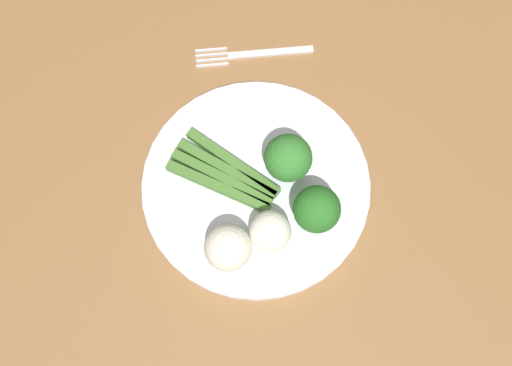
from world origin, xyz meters
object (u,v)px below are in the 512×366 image
at_px(plate, 256,186).
at_px(broccoli_front_left, 318,212).
at_px(fork, 252,54).
at_px(dining_table, 302,243).
at_px(cauliflower_mid, 229,251).
at_px(asparagus_bundle, 225,174).
at_px(cauliflower_near_center, 269,228).
at_px(broccoli_front, 291,157).

height_order(plate, broccoli_front_left, broccoli_front_left).
bearing_deg(fork, dining_table, 101.14).
relative_size(dining_table, cauliflower_mid, 20.58).
bearing_deg(dining_table, asparagus_bundle, 38.63).
bearing_deg(plate, broccoli_front_left, -145.94).
distance_m(asparagus_bundle, cauliflower_near_center, 0.10).
xyz_separation_m(dining_table, plate, (0.07, 0.04, 0.12)).
bearing_deg(broccoli_front, plate, 93.55).
bearing_deg(cauliflower_near_center, asparagus_bundle, 13.59).
bearing_deg(fork, plate, 86.11).
relative_size(dining_table, cauliflower_near_center, 23.13).
bearing_deg(cauliflower_near_center, dining_table, -94.97).
xyz_separation_m(dining_table, fork, (0.25, -0.03, 0.12)).
bearing_deg(cauliflower_mid, dining_table, -87.54).
relative_size(asparagus_bundle, cauliflower_mid, 2.46).
bearing_deg(asparagus_bundle, fork, -71.30).
relative_size(plate, asparagus_bundle, 2.06).
height_order(dining_table, broccoli_front_left, broccoli_front_left).
height_order(broccoli_front_left, fork, broccoli_front_left).
height_order(dining_table, fork, fork).
distance_m(cauliflower_mid, cauliflower_near_center, 0.06).
bearing_deg(cauliflower_mid, asparagus_bundle, -18.06).
relative_size(asparagus_bundle, fork, 0.87).
distance_m(plate, fork, 0.20).
bearing_deg(dining_table, cauliflower_mid, 92.46).
bearing_deg(dining_table, broccoli_front, -3.08).
distance_m(broccoli_front_left, fork, 0.26).
xyz_separation_m(broccoli_front_left, cauliflower_near_center, (0.01, 0.06, -0.01)).
bearing_deg(broccoli_front_left, fork, -4.58).
xyz_separation_m(plate, fork, (0.18, -0.07, -0.01)).
bearing_deg(plate, cauliflower_near_center, 170.84).
height_order(plate, broccoli_front, broccoli_front).
bearing_deg(broccoli_front_left, broccoli_front, 1.57).
xyz_separation_m(broccoli_front_left, cauliflower_mid, (-0.00, 0.11, -0.01)).
bearing_deg(fork, broccoli_front_left, 102.56).
bearing_deg(broccoli_front_left, cauliflower_near_center, 81.73).
distance_m(asparagus_bundle, cauliflower_mid, 0.11).
bearing_deg(broccoli_front, cauliflower_near_center, 139.40).
relative_size(dining_table, plate, 4.07).
relative_size(broccoli_front_left, fork, 0.44).
distance_m(dining_table, asparagus_bundle, 0.18).
xyz_separation_m(dining_table, asparagus_bundle, (0.10, 0.08, 0.14)).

